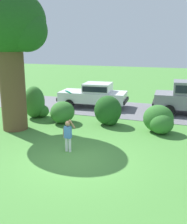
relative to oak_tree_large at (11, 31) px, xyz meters
name	(u,v)px	position (x,y,z in m)	size (l,w,h in m)	color
ground_plane	(75,160)	(4.10, -2.37, -4.53)	(80.00, 80.00, 0.00)	#478438
driveway_strip	(128,110)	(4.10, 5.54, -4.52)	(28.00, 4.40, 0.02)	slate
oak_tree_large	(11,31)	(0.00, 0.00, 0.00)	(3.50, 3.34, 6.37)	brown
shrub_near_tree	(35,103)	(-0.27, 2.03, -3.73)	(1.27, 1.25, 1.75)	#33702B
shrub_centre_left	(63,113)	(1.60, 1.66, -4.01)	(1.20, 1.42, 1.12)	#33702B
shrub_centre	(108,111)	(3.90, 2.12, -3.84)	(1.37, 1.28, 1.48)	#1E511C
shrub_centre_right	(159,120)	(6.47, 1.76, -3.95)	(1.42, 1.34, 1.27)	#33702B
parked_sedan	(94,94)	(1.88, 5.60, -3.68)	(4.55, 2.40, 1.56)	white
child_thrower	(68,134)	(3.55, -1.77, -3.81)	(0.46, 0.27, 1.29)	white
frisbee	(68,92)	(3.06, -0.65, -2.45)	(0.31, 0.26, 0.22)	#1EB7B2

